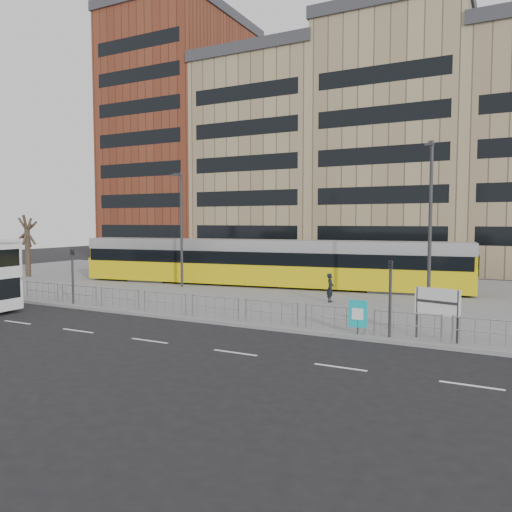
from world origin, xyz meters
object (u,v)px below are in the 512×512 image
at_px(station_sign, 437,304).
at_px(lamp_post_east, 430,220).
at_px(traffic_light_west, 72,269).
at_px(bare_tree, 27,214).
at_px(ad_panel, 358,314).
at_px(traffic_light_east, 390,289).
at_px(pedestrian, 330,288).
at_px(lamp_post_west, 181,225).
at_px(tram, 263,263).

height_order(station_sign, lamp_post_east, lamp_post_east).
bearing_deg(traffic_light_west, bare_tree, 143.44).
bearing_deg(traffic_light_west, ad_panel, -6.85).
xyz_separation_m(station_sign, traffic_light_east, (-1.76, -0.30, 0.55)).
distance_m(pedestrian, traffic_light_west, 14.75).
relative_size(pedestrian, traffic_light_west, 0.54).
distance_m(station_sign, lamp_post_east, 7.11).
height_order(pedestrian, traffic_light_west, traffic_light_west).
height_order(pedestrian, bare_tree, bare_tree).
bearing_deg(station_sign, lamp_post_west, 168.49).
xyz_separation_m(traffic_light_west, lamp_post_east, (18.34, 6.47, 2.77)).
xyz_separation_m(traffic_light_east, bare_tree, (-32.08, 8.27, 3.33)).
bearing_deg(traffic_light_east, tram, 125.68).
height_order(traffic_light_east, bare_tree, bare_tree).
bearing_deg(station_sign, pedestrian, 147.52).
bearing_deg(station_sign, bare_tree, -179.91).
relative_size(traffic_light_east, lamp_post_west, 0.38).
bearing_deg(ad_panel, station_sign, 2.98).
bearing_deg(tram, lamp_post_east, -31.78).
distance_m(tram, traffic_light_east, 16.75).
distance_m(tram, pedestrian, 8.25).
height_order(ad_panel, lamp_post_east, lamp_post_east).
relative_size(station_sign, ad_panel, 1.45).
relative_size(traffic_light_west, lamp_post_east, 0.35).
bearing_deg(pedestrian, lamp_post_east, -103.95).
bearing_deg(station_sign, traffic_light_west, -165.78).
height_order(station_sign, bare_tree, bare_tree).
bearing_deg(pedestrian, tram, 49.10).
distance_m(traffic_light_west, bare_tree, 16.84).
distance_m(ad_panel, traffic_light_west, 16.55).
distance_m(pedestrian, lamp_post_east, 6.83).
relative_size(traffic_light_west, bare_tree, 0.42).
height_order(tram, traffic_light_west, tram).
bearing_deg(lamp_post_east, ad_panel, -105.59).
bearing_deg(traffic_light_west, lamp_post_west, 76.09).
distance_m(station_sign, ad_panel, 3.13).
relative_size(tram, bare_tree, 3.90).
bearing_deg(lamp_post_west, tram, 32.48).
bearing_deg(bare_tree, traffic_light_east, -14.45).
relative_size(tram, lamp_post_east, 3.25).
bearing_deg(lamp_post_east, station_sign, -78.83).
height_order(traffic_light_west, bare_tree, bare_tree).
xyz_separation_m(tram, traffic_light_east, (11.71, -11.97, 0.30)).
bearing_deg(traffic_light_east, ad_panel, 175.78).
bearing_deg(tram, traffic_light_east, -53.22).
xyz_separation_m(lamp_post_east, bare_tree, (-32.63, 1.80, 0.56)).
xyz_separation_m(station_sign, bare_tree, (-33.84, 7.97, 3.88)).
height_order(tram, ad_panel, tram).
distance_m(traffic_light_east, bare_tree, 33.30).
distance_m(station_sign, lamp_post_west, 20.51).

